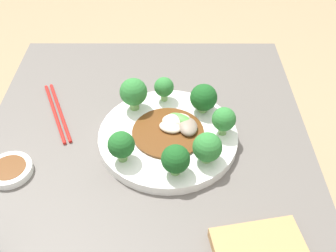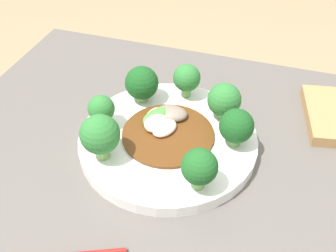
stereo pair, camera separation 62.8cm
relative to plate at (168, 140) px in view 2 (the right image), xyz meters
name	(u,v)px [view 2 (the right image)]	position (x,y,z in m)	size (l,w,h in m)	color
plate	(168,140)	(0.00, 0.00, 0.00)	(0.28, 0.28, 0.02)	white
broccoli_northeast	(100,135)	(0.08, 0.07, 0.05)	(0.06, 0.06, 0.07)	#7AAD5B
broccoli_east	(101,109)	(0.11, 0.01, 0.04)	(0.04, 0.04, 0.06)	#89B76B
broccoli_west	(236,126)	(-0.10, -0.01, 0.05)	(0.05, 0.05, 0.06)	#70A356
broccoli_northwest	(199,167)	(-0.07, 0.09, 0.05)	(0.05, 0.05, 0.06)	#70A356
broccoli_southwest	(224,100)	(-0.07, -0.07, 0.04)	(0.06, 0.06, 0.06)	#89B76B
broccoli_southeast	(142,83)	(0.07, -0.07, 0.05)	(0.06, 0.06, 0.06)	#89B76B
broccoli_south	(187,78)	(0.00, -0.11, 0.05)	(0.05, 0.05, 0.06)	#70A356
stirfry_center	(164,125)	(0.01, -0.01, 0.02)	(0.15, 0.15, 0.02)	#5B3314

